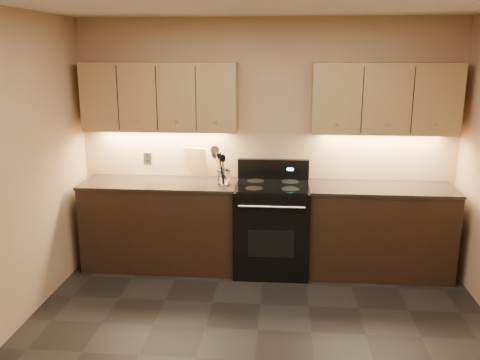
# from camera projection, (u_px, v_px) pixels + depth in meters

# --- Properties ---
(wall_back) EXTENTS (4.00, 0.04, 2.60)m
(wall_back) POSITION_uv_depth(u_px,v_px,m) (266.00, 144.00, 5.42)
(wall_back) COLOR tan
(wall_back) RESTS_ON ground
(counter_left) EXTENTS (1.62, 0.62, 0.93)m
(counter_left) POSITION_uv_depth(u_px,v_px,m) (161.00, 224.00, 5.43)
(counter_left) COLOR black
(counter_left) RESTS_ON ground
(counter_right) EXTENTS (1.46, 0.62, 0.93)m
(counter_right) POSITION_uv_depth(u_px,v_px,m) (378.00, 230.00, 5.23)
(counter_right) COLOR black
(counter_right) RESTS_ON ground
(stove) EXTENTS (0.76, 0.68, 1.14)m
(stove) POSITION_uv_depth(u_px,v_px,m) (272.00, 227.00, 5.31)
(stove) COLOR black
(stove) RESTS_ON ground
(upper_cab_left) EXTENTS (1.60, 0.30, 0.70)m
(upper_cab_left) POSITION_uv_depth(u_px,v_px,m) (160.00, 97.00, 5.24)
(upper_cab_left) COLOR #A28851
(upper_cab_left) RESTS_ON wall_back
(upper_cab_right) EXTENTS (1.44, 0.30, 0.70)m
(upper_cab_right) POSITION_uv_depth(u_px,v_px,m) (385.00, 99.00, 5.05)
(upper_cab_right) COLOR #A28851
(upper_cab_right) RESTS_ON wall_back
(outlet_plate) EXTENTS (0.08, 0.01, 0.12)m
(outlet_plate) POSITION_uv_depth(u_px,v_px,m) (148.00, 158.00, 5.57)
(outlet_plate) COLOR #B2B5BA
(outlet_plate) RESTS_ON wall_back
(utensil_crock) EXTENTS (0.16, 0.16, 0.16)m
(utensil_crock) POSITION_uv_depth(u_px,v_px,m) (224.00, 177.00, 5.20)
(utensil_crock) COLOR white
(utensil_crock) RESTS_ON counter_left
(cutting_board) EXTENTS (0.28, 0.17, 0.33)m
(cutting_board) POSITION_uv_depth(u_px,v_px,m) (196.00, 162.00, 5.49)
(cutting_board) COLOR #DEA777
(cutting_board) RESTS_ON counter_left
(black_spoon) EXTENTS (0.07, 0.16, 0.32)m
(black_spoon) POSITION_uv_depth(u_px,v_px,m) (223.00, 167.00, 5.20)
(black_spoon) COLOR black
(black_spoon) RESTS_ON utensil_crock
(black_turner) EXTENTS (0.16, 0.14, 0.34)m
(black_turner) POSITION_uv_depth(u_px,v_px,m) (224.00, 168.00, 5.16)
(black_turner) COLOR black
(black_turner) RESTS_ON utensil_crock
(steel_spatula) EXTENTS (0.24, 0.10, 0.36)m
(steel_spatula) POSITION_uv_depth(u_px,v_px,m) (227.00, 166.00, 5.18)
(steel_spatula) COLOR silver
(steel_spatula) RESTS_ON utensil_crock
(steel_skimmer) EXTENTS (0.23, 0.15, 0.40)m
(steel_skimmer) POSITION_uv_depth(u_px,v_px,m) (227.00, 165.00, 5.16)
(steel_skimmer) COLOR silver
(steel_skimmer) RESTS_ON utensil_crock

